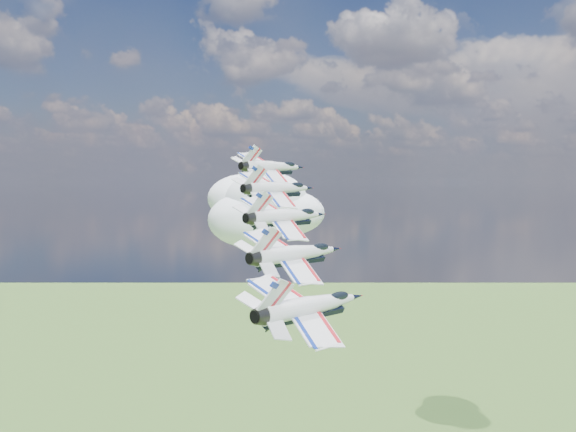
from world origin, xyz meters
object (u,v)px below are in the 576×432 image
Objects in this scene: jet_3 at (299,253)px; jet_2 at (288,216)px; jet_0 at (274,167)px; jet_1 at (280,188)px; jet_4 at (313,305)px.

jet_2 is at bearing 140.29° from jet_3.
jet_0 is 1.00× the size of jet_3.
jet_0 is 39.20m from jet_3.
jet_3 is (17.82, -17.71, -7.19)m from jet_1.
jet_3 reaches higher than jet_4.
jet_0 is 13.07m from jet_1.
jet_1 is at bearing 140.29° from jet_4.
jet_4 is at bearing -39.71° from jet_2.
jet_3 is at bearing -39.71° from jet_2.
jet_4 is (17.82, -17.71, -7.19)m from jet_2.
jet_4 is at bearing -39.71° from jet_0.
jet_4 is at bearing -39.71° from jet_3.
jet_1 is 13.07m from jet_2.
jet_2 reaches higher than jet_4.
jet_1 is at bearing 140.29° from jet_2.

